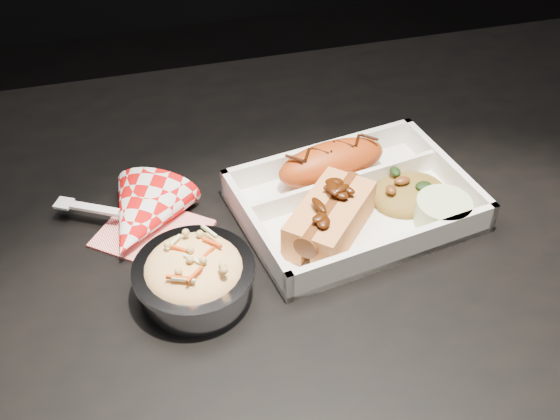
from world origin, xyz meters
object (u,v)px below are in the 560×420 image
Objects in this scene: hotdog at (330,216)px; napkin_fork at (141,219)px; food_tray at (354,205)px; foil_coleslaw_cup at (194,275)px; dining_table at (322,295)px; fried_pastry at (332,163)px.

napkin_fork is (-0.19, 0.06, -0.02)m from hotdog.
food_tray is 0.24m from napkin_fork.
napkin_fork is at bearing 114.22° from hotdog.
food_tray is 0.21m from foil_coleslaw_cup.
dining_table is at bearing 152.01° from hotdog.
fried_pastry is 0.23m from foil_coleslaw_cup.
food_tray is 0.06m from fried_pastry.
napkin_fork is at bearing 161.22° from dining_table.
fried_pastry is at bearing 36.12° from foil_coleslaw_cup.
food_tray is 0.06m from hotdog.
fried_pastry is 0.77× the size of napkin_fork.
foil_coleslaw_cup is at bearing -167.65° from food_tray.
dining_table is at bearing 16.20° from foil_coleslaw_cup.
fried_pastry reaches higher than food_tray.
food_tray is 1.61× the size of napkin_fork.
fried_pastry reaches higher than dining_table.
food_tray reaches higher than dining_table.
hotdog is at bearing 16.29° from foil_coleslaw_cup.
hotdog is at bearing 19.69° from dining_table.
foil_coleslaw_cup is (-0.15, -0.04, 0.12)m from dining_table.
fried_pastry is (-0.01, 0.05, 0.02)m from food_tray.
food_tray is at bearing -80.06° from fried_pastry.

